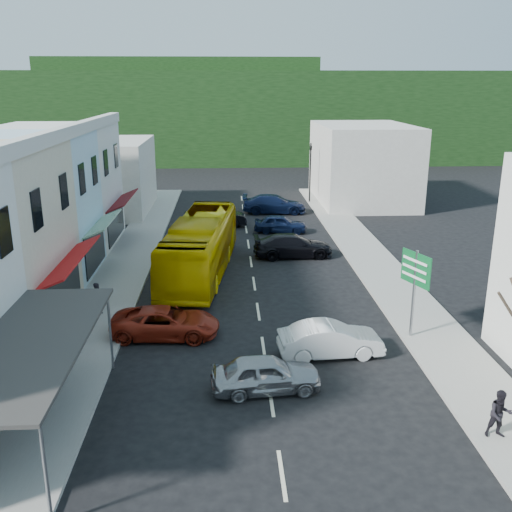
{
  "coord_description": "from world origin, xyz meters",
  "views": [
    {
      "loc": [
        -1.45,
        -21.54,
        10.65
      ],
      "look_at": [
        0.0,
        6.0,
        2.2
      ],
      "focal_mm": 40.0,
      "sensor_mm": 36.0,
      "label": 1
    }
  ],
  "objects": [
    {
      "name": "sidewalk_left",
      "position": [
        -7.5,
        10.0,
        0.07
      ],
      "size": [
        3.0,
        52.0,
        0.15
      ],
      "primitive_type": "cube",
      "color": "gray",
      "rests_on": "ground"
    },
    {
      "name": "direction_sign",
      "position": [
        6.4,
        0.63,
        1.99
      ],
      "size": [
        1.42,
        1.93,
        3.98
      ],
      "primitive_type": null,
      "rotation": [
        0.0,
        0.0,
        0.38
      ],
      "color": "#0C5628",
      "rests_on": "ground"
    },
    {
      "name": "pedestrian_left",
      "position": [
        -7.53,
        3.73,
        1.0
      ],
      "size": [
        0.61,
        0.71,
        1.7
      ],
      "primitive_type": "imported",
      "rotation": [
        0.0,
        0.0,
        1.15
      ],
      "color": "black",
      "rests_on": "sidewalk_left"
    },
    {
      "name": "ground",
      "position": [
        0.0,
        0.0,
        0.0
      ],
      "size": [
        120.0,
        120.0,
        0.0
      ],
      "primitive_type": "plane",
      "color": "black",
      "rests_on": "ground"
    },
    {
      "name": "car_silver",
      "position": [
        -0.14,
        -3.38,
        0.7
      ],
      "size": [
        4.56,
        2.23,
        1.4
      ],
      "primitive_type": "imported",
      "rotation": [
        0.0,
        0.0,
        1.67
      ],
      "color": "#A2A3A7",
      "rests_on": "ground"
    },
    {
      "name": "distant_block_left",
      "position": [
        -12.0,
        27.0,
        3.0
      ],
      "size": [
        8.0,
        10.0,
        6.0
      ],
      "primitive_type": "cube",
      "color": "#B7B2A8",
      "rests_on": "ground"
    },
    {
      "name": "car_white",
      "position": [
        2.65,
        -0.77,
        0.7
      ],
      "size": [
        4.52,
        2.13,
        1.4
      ],
      "primitive_type": "imported",
      "rotation": [
        0.0,
        0.0,
        1.65
      ],
      "color": "silver",
      "rests_on": "ground"
    },
    {
      "name": "distant_block_right",
      "position": [
        11.0,
        30.0,
        3.5
      ],
      "size": [
        8.0,
        12.0,
        7.0
      ],
      "primitive_type": "cube",
      "color": "#B7B2A8",
      "rests_on": "ground"
    },
    {
      "name": "pedestrian_right",
      "position": [
        6.8,
        -6.75,
        1.0
      ],
      "size": [
        0.73,
        0.49,
        1.7
      ],
      "primitive_type": "imported",
      "rotation": [
        0.0,
        0.0,
        -0.07
      ],
      "color": "black",
      "rests_on": "sidewalk_right"
    },
    {
      "name": "car_navy_mid",
      "position": [
        2.49,
        19.03,
        0.7
      ],
      "size": [
        4.58,
        2.32,
        1.4
      ],
      "primitive_type": "imported",
      "rotation": [
        0.0,
        0.0,
        1.45
      ],
      "color": "black",
      "rests_on": "ground"
    },
    {
      "name": "car_black_near",
      "position": [
        2.71,
        12.91,
        0.7
      ],
      "size": [
        4.59,
        2.07,
        1.4
      ],
      "primitive_type": "imported",
      "rotation": [
        0.0,
        0.0,
        1.62
      ],
      "color": "black",
      "rests_on": "ground"
    },
    {
      "name": "hillside",
      "position": [
        -1.45,
        65.09,
        6.73
      ],
      "size": [
        80.0,
        26.0,
        14.0
      ],
      "color": "black",
      "rests_on": "ground"
    },
    {
      "name": "traffic_signal",
      "position": [
        6.13,
        29.45,
        2.71
      ],
      "size": [
        0.88,
        1.25,
        5.43
      ],
      "primitive_type": null,
      "rotation": [
        0.0,
        0.0,
        3.3
      ],
      "color": "black",
      "rests_on": "ground"
    },
    {
      "name": "car_red",
      "position": [
        -4.18,
        1.42,
        0.7
      ],
      "size": [
        4.71,
        2.17,
        1.4
      ],
      "primitive_type": "imported",
      "rotation": [
        0.0,
        0.0,
        1.51
      ],
      "color": "maroon",
      "rests_on": "ground"
    },
    {
      "name": "car_navy_far",
      "position": [
        2.57,
        25.56,
        0.7
      ],
      "size": [
        4.63,
        2.19,
        1.4
      ],
      "primitive_type": "imported",
      "rotation": [
        0.0,
        0.0,
        1.49
      ],
      "color": "black",
      "rests_on": "ground"
    },
    {
      "name": "bus",
      "position": [
        -2.98,
        9.82,
        1.55
      ],
      "size": [
        3.94,
        11.82,
        3.1
      ],
      "primitive_type": "imported",
      "rotation": [
        0.0,
        0.0,
        -0.13
      ],
      "color": "#D3AA02",
      "rests_on": "ground"
    },
    {
      "name": "sidewalk_right",
      "position": [
        7.5,
        10.0,
        0.07
      ],
      "size": [
        3.0,
        52.0,
        0.15
      ],
      "primitive_type": "cube",
      "color": "gray",
      "rests_on": "ground"
    },
    {
      "name": "car_black_far",
      "position": [
        -2.33,
        20.99,
        0.7
      ],
      "size": [
        4.55,
        2.21,
        1.4
      ],
      "primitive_type": "imported",
      "rotation": [
        0.0,
        0.0,
        1.67
      ],
      "color": "black",
      "rests_on": "ground"
    }
  ]
}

